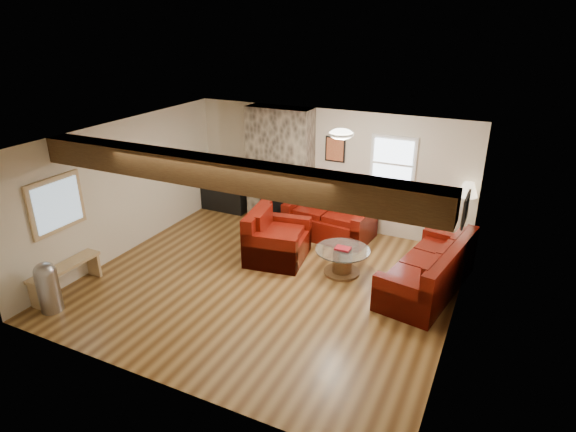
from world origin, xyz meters
name	(u,v)px	position (x,y,z in m)	size (l,w,h in m)	color
room	(266,215)	(0.00, 0.00, 1.25)	(8.00, 8.00, 8.00)	#583617
oak_beam	(220,173)	(0.00, -1.25, 2.31)	(6.00, 0.36, 0.38)	#372010
chimney_breast	(280,168)	(-1.00, 2.49, 1.22)	(1.40, 0.67, 2.50)	#36302A
back_window	(393,164)	(1.35, 2.71, 1.55)	(0.90, 0.08, 1.10)	white
hatch_window	(57,205)	(-2.96, -1.50, 1.45)	(0.08, 1.00, 0.90)	tan
ceiling_dome	(341,136)	(0.90, 0.90, 2.44)	(0.40, 0.40, 0.18)	white
artwork_back	(335,149)	(0.15, 2.71, 1.70)	(0.42, 0.06, 0.52)	black
artwork_right	(465,209)	(2.96, 0.30, 1.75)	(0.06, 0.55, 0.42)	black
sofa_three	(428,266)	(2.48, 0.93, 0.43)	(2.22, 0.93, 0.86)	#420704
loveseat	(330,215)	(0.26, 2.23, 0.46)	(1.73, 1.00, 0.92)	#420704
armchair_red	(278,236)	(-0.23, 0.86, 0.47)	(1.15, 1.01, 0.93)	#420704
coffee_table	(342,261)	(1.04, 0.84, 0.23)	(0.96, 0.96, 0.50)	#412715
tv_cabinet	(225,198)	(-2.45, 2.53, 0.27)	(1.08, 0.43, 0.54)	black
television	(224,177)	(-2.45, 2.53, 0.79)	(0.86, 0.11, 0.49)	black
floor_lamp	(467,194)	(2.80, 2.55, 1.22)	(0.36, 0.36, 1.42)	tan
pine_bench	(67,278)	(-2.83, -1.69, 0.24)	(0.29, 1.26, 0.47)	tan
pedal_bin	(48,287)	(-2.60, -2.19, 0.41)	(0.33, 0.33, 0.82)	#9B9BA0
coal_bucket	(289,230)	(-0.46, 1.80, 0.15)	(0.32, 0.32, 0.30)	gray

